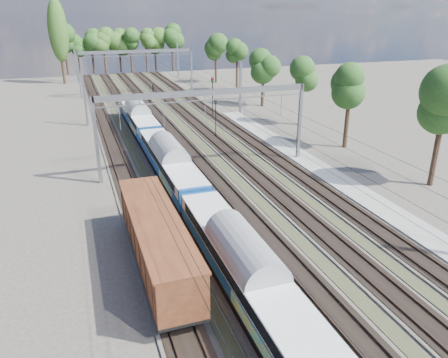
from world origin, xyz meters
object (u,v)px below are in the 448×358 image
object	(u,v)px
freight_boxcar	(157,239)
worker	(153,88)
signal_far	(213,92)
signal_near	(216,113)
emu_train	(170,159)

from	to	relation	value
freight_boxcar	worker	distance (m)	68.58
signal_far	signal_near	bearing A→B (deg)	-100.63
signal_far	freight_boxcar	bearing A→B (deg)	-107.25
emu_train	worker	size ratio (longest dim) A/B	35.33
emu_train	signal_near	bearing A→B (deg)	56.01
emu_train	signal_near	world-z (taller)	signal_near
freight_boxcar	signal_far	bearing A→B (deg)	67.38
signal_near	signal_far	distance (m)	12.98
emu_train	freight_boxcar	size ratio (longest dim) A/B	4.20
freight_boxcar	worker	world-z (taller)	freight_boxcar
freight_boxcar	worker	bearing A→B (deg)	79.65
signal_near	signal_far	bearing A→B (deg)	87.34
worker	signal_far	xyz separation A→B (m)	(5.36, -24.99, 3.17)
signal_far	worker	bearing A→B (deg)	107.48
worker	signal_near	size ratio (longest dim) A/B	0.33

